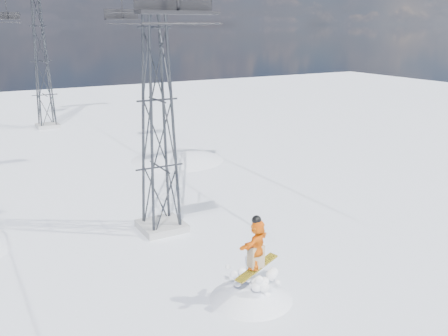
{
  "coord_description": "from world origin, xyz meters",
  "views": [
    {
      "loc": [
        -6.5,
        -10.37,
        8.35
      ],
      "look_at": [
        1.42,
        3.72,
        3.7
      ],
      "focal_mm": 40.0,
      "sensor_mm": 36.0,
      "label": 1
    }
  ],
  "objects": [
    {
      "name": "lift_tower_near",
      "position": [
        0.8,
        8.0,
        5.47
      ],
      "size": [
        5.2,
        1.8,
        11.43
      ],
      "color": "#999999",
      "rests_on": "ground"
    },
    {
      "name": "lift_chair_far",
      "position": [
        -1.4,
        33.06,
        8.96
      ],
      "size": [
        1.9,
        0.55,
        2.36
      ],
      "color": "black",
      "rests_on": "ground"
    },
    {
      "name": "lift_chair_near",
      "position": [
        -1.4,
        0.98,
        8.84
      ],
      "size": [
        2.02,
        0.58,
        2.51
      ],
      "color": "black",
      "rests_on": "ground"
    },
    {
      "name": "ground",
      "position": [
        0.0,
        0.0,
        0.0
      ],
      "size": [
        120.0,
        120.0,
        0.0
      ],
      "primitive_type": "plane",
      "color": "white",
      "rests_on": "ground"
    },
    {
      "name": "snow_terrain",
      "position": [
        -4.77,
        21.24,
        -9.59
      ],
      "size": [
        39.0,
        37.0,
        22.0
      ],
      "color": "white",
      "rests_on": "ground"
    },
    {
      "name": "lift_chair_mid",
      "position": [
        3.0,
        18.43,
        8.86
      ],
      "size": [
        2.01,
        0.58,
        2.49
      ],
      "color": "black",
      "rests_on": "ground"
    },
    {
      "name": "lift_tower_far",
      "position": [
        0.8,
        33.0,
        5.47
      ],
      "size": [
        5.2,
        1.8,
        11.43
      ],
      "color": "#999999",
      "rests_on": "ground"
    }
  ]
}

